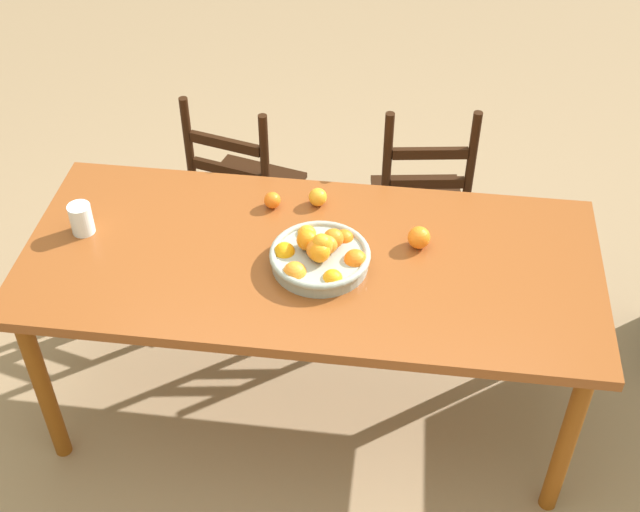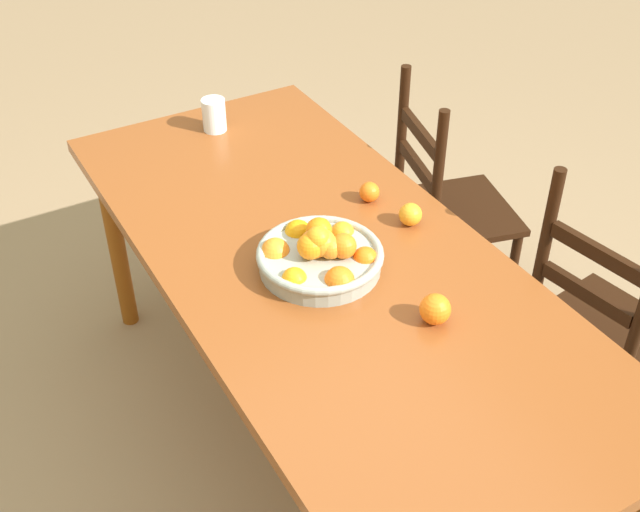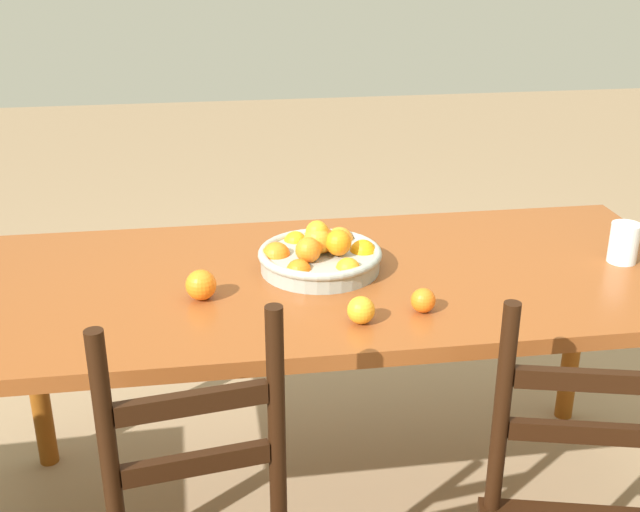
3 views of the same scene
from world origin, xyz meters
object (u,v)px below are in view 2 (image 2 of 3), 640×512
(fruit_bowl, at_px, (320,255))
(dining_table, at_px, (325,278))
(drinking_glass, at_px, (214,115))
(orange_loose_0, at_px, (410,214))
(orange_loose_2, at_px, (369,192))
(chair_by_cabinet, at_px, (446,212))
(orange_loose_1, at_px, (435,309))
(chair_near_window, at_px, (598,334))

(fruit_bowl, bearing_deg, dining_table, 135.55)
(drinking_glass, bearing_deg, orange_loose_0, 17.82)
(orange_loose_0, bearing_deg, fruit_bowl, -81.34)
(fruit_bowl, height_order, orange_loose_2, fruit_bowl)
(orange_loose_0, bearing_deg, chair_by_cabinet, 129.90)
(chair_by_cabinet, bearing_deg, orange_loose_1, 153.77)
(chair_near_window, relative_size, orange_loose_0, 14.84)
(dining_table, bearing_deg, drinking_glass, 177.67)
(fruit_bowl, relative_size, orange_loose_1, 4.35)
(chair_by_cabinet, relative_size, orange_loose_0, 14.30)
(chair_near_window, distance_m, drinking_glass, 1.42)
(dining_table, bearing_deg, chair_by_cabinet, 117.84)
(chair_near_window, height_order, drinking_glass, chair_near_window)
(orange_loose_2, bearing_deg, chair_near_window, 42.27)
(chair_near_window, xyz_separation_m, drinking_glass, (-1.17, -0.71, 0.39))
(chair_by_cabinet, distance_m, orange_loose_0, 0.70)
(orange_loose_2, bearing_deg, drinking_glass, -160.84)
(chair_near_window, height_order, orange_loose_2, chair_near_window)
(chair_by_cabinet, distance_m, orange_loose_1, 1.06)
(chair_near_window, relative_size, drinking_glass, 8.80)
(orange_loose_0, bearing_deg, orange_loose_2, -167.63)
(drinking_glass, bearing_deg, orange_loose_2, 19.16)
(fruit_bowl, bearing_deg, chair_by_cabinet, 118.89)
(chair_near_window, distance_m, fruit_bowl, 0.92)
(fruit_bowl, height_order, orange_loose_0, fruit_bowl)
(chair_near_window, xyz_separation_m, orange_loose_2, (-0.54, -0.49, 0.36))
(chair_by_cabinet, distance_m, drinking_glass, 0.91)
(chair_by_cabinet, bearing_deg, chair_near_window, -166.01)
(chair_by_cabinet, relative_size, fruit_bowl, 2.81)
(orange_loose_1, bearing_deg, drinking_glass, -176.63)
(orange_loose_1, xyz_separation_m, orange_loose_2, (-0.53, 0.15, -0.01))
(chair_near_window, xyz_separation_m, fruit_bowl, (-0.33, -0.78, 0.38))
(chair_near_window, height_order, orange_loose_0, chair_near_window)
(chair_near_window, bearing_deg, orange_loose_2, 33.90)
(orange_loose_2, bearing_deg, dining_table, -55.75)
(chair_by_cabinet, xyz_separation_m, orange_loose_1, (0.75, -0.64, 0.38))
(orange_loose_2, bearing_deg, orange_loose_0, 12.37)
(chair_by_cabinet, relative_size, orange_loose_1, 12.24)
(orange_loose_0, bearing_deg, orange_loose_1, -26.62)
(orange_loose_0, xyz_separation_m, drinking_glass, (-0.79, -0.25, 0.02))
(dining_table, xyz_separation_m, fruit_bowl, (0.04, -0.04, 0.12))
(fruit_bowl, xyz_separation_m, orange_loose_1, (0.32, 0.14, -0.01))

